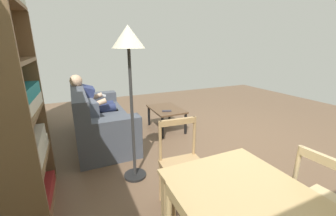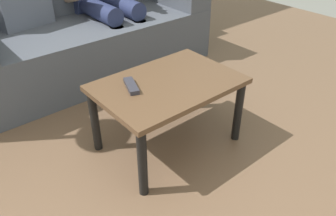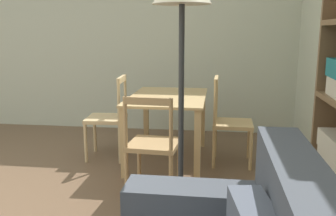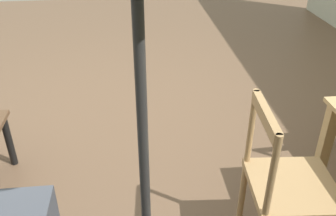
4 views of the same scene
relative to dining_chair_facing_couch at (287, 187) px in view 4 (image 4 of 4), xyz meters
name	(u,v)px [view 4 (image 4 of 4)]	position (x,y,z in m)	size (l,w,h in m)	color
ground_plane	(114,118)	(0.92, -1.50, -0.46)	(8.48, 8.48, 0.00)	brown
dining_chair_facing_couch	(287,187)	(0.00, 0.00, 0.00)	(0.45, 0.45, 0.91)	tan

